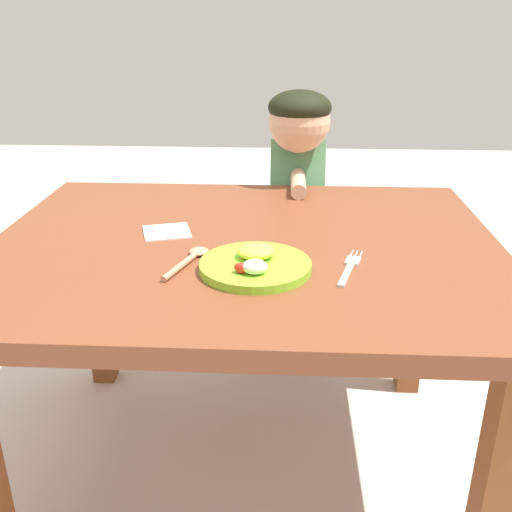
% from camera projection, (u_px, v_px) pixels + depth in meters
% --- Properties ---
extents(ground_plane, '(8.00, 8.00, 0.00)m').
position_uv_depth(ground_plane, '(246.00, 464.00, 1.62)').
color(ground_plane, beige).
extents(dining_table, '(1.18, 0.94, 0.67)m').
position_uv_depth(dining_table, '(245.00, 275.00, 1.39)').
color(dining_table, brown).
rests_on(dining_table, ground_plane).
extents(plate, '(0.23, 0.23, 0.05)m').
position_uv_depth(plate, '(255.00, 264.00, 1.20)').
color(plate, '#83CE2C').
rests_on(plate, dining_table).
extents(fork, '(0.07, 0.19, 0.01)m').
position_uv_depth(fork, '(350.00, 268.00, 1.21)').
color(fork, silver).
rests_on(fork, dining_table).
extents(spoon, '(0.08, 0.18, 0.01)m').
position_uv_depth(spoon, '(190.00, 258.00, 1.24)').
color(spoon, tan).
rests_on(spoon, dining_table).
extents(person, '(0.19, 0.36, 0.95)m').
position_uv_depth(person, '(296.00, 210.00, 1.91)').
color(person, '#35465D').
rests_on(person, ground_plane).
extents(napkin, '(0.13, 0.13, 0.00)m').
position_uv_depth(napkin, '(167.00, 232.00, 1.41)').
color(napkin, white).
rests_on(napkin, dining_table).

